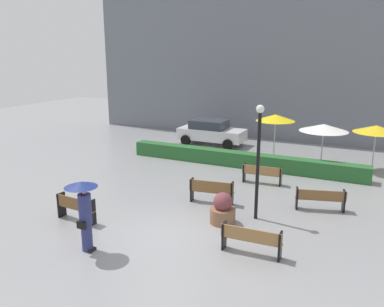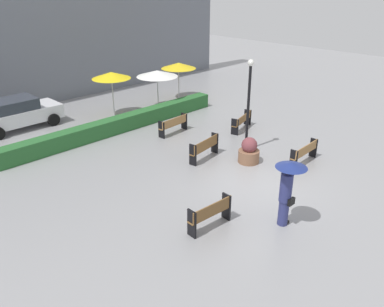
{
  "view_description": "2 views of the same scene",
  "coord_description": "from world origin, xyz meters",
  "px_view_note": "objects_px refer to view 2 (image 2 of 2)",
  "views": [
    {
      "loc": [
        5.96,
        -10.31,
        5.76
      ],
      "look_at": [
        -1.29,
        4.68,
        1.45
      ],
      "focal_mm": 36.93,
      "sensor_mm": 36.0,
      "label": 1
    },
    {
      "loc": [
        -10.96,
        -7.4,
        7.14
      ],
      "look_at": [
        -0.98,
        2.54,
        0.83
      ],
      "focal_mm": 36.95,
      "sensor_mm": 36.0,
      "label": 2
    }
  ],
  "objects_px": {
    "lamp_post": "(249,97)",
    "parked_car": "(17,113)",
    "bench_mid_center": "(205,147)",
    "pedestrian_with_umbrella": "(288,186)",
    "bench_back_row": "(174,124)",
    "patio_umbrella_yellow": "(111,75)",
    "bench_near_left": "(211,213)",
    "bench_far_right": "(242,121)",
    "patio_umbrella_yellow_far": "(179,66)",
    "bench_near_right": "(305,152)",
    "planter_pot": "(249,152)",
    "patio_umbrella_white": "(157,73)"
  },
  "relations": [
    {
      "from": "lamp_post",
      "to": "parked_car",
      "type": "bearing_deg",
      "value": 120.96
    },
    {
      "from": "bench_mid_center",
      "to": "pedestrian_with_umbrella",
      "type": "distance_m",
      "value": 5.52
    },
    {
      "from": "bench_back_row",
      "to": "patio_umbrella_yellow",
      "type": "distance_m",
      "value": 4.68
    },
    {
      "from": "bench_back_row",
      "to": "patio_umbrella_yellow",
      "type": "bearing_deg",
      "value": 97.58
    },
    {
      "from": "bench_near_left",
      "to": "pedestrian_with_umbrella",
      "type": "relative_size",
      "value": 0.73
    },
    {
      "from": "bench_far_right",
      "to": "lamp_post",
      "type": "xyz_separation_m",
      "value": [
        -1.94,
        -1.75,
        1.99
      ]
    },
    {
      "from": "patio_umbrella_yellow_far",
      "to": "bench_near_right",
      "type": "bearing_deg",
      "value": -105.09
    },
    {
      "from": "planter_pot",
      "to": "bench_near_right",
      "type": "bearing_deg",
      "value": -47.68
    },
    {
      "from": "bench_near_right",
      "to": "patio_umbrella_white",
      "type": "xyz_separation_m",
      "value": [
        0.52,
        9.93,
        1.62
      ]
    },
    {
      "from": "planter_pot",
      "to": "patio_umbrella_yellow",
      "type": "xyz_separation_m",
      "value": [
        -0.53,
        8.95,
        1.85
      ]
    },
    {
      "from": "bench_mid_center",
      "to": "patio_umbrella_yellow_far",
      "type": "height_order",
      "value": "patio_umbrella_yellow_far"
    },
    {
      "from": "bench_far_right",
      "to": "lamp_post",
      "type": "distance_m",
      "value": 3.28
    },
    {
      "from": "patio_umbrella_white",
      "to": "patio_umbrella_yellow_far",
      "type": "xyz_separation_m",
      "value": [
        2.35,
        0.72,
        0.0
      ]
    },
    {
      "from": "planter_pot",
      "to": "patio_umbrella_yellow_far",
      "type": "height_order",
      "value": "patio_umbrella_yellow_far"
    },
    {
      "from": "bench_back_row",
      "to": "bench_mid_center",
      "type": "xyz_separation_m",
      "value": [
        -1.11,
        -3.16,
        0.05
      ]
    },
    {
      "from": "bench_far_right",
      "to": "bench_near_right",
      "type": "height_order",
      "value": "bench_near_right"
    },
    {
      "from": "planter_pot",
      "to": "patio_umbrella_yellow_far",
      "type": "relative_size",
      "value": 0.48
    },
    {
      "from": "planter_pot",
      "to": "parked_car",
      "type": "relative_size",
      "value": 0.26
    },
    {
      "from": "bench_far_right",
      "to": "planter_pot",
      "type": "xyz_separation_m",
      "value": [
        -2.86,
        -2.61,
        -0.01
      ]
    },
    {
      "from": "bench_near_left",
      "to": "patio_umbrella_white",
      "type": "distance_m",
      "value": 12.43
    },
    {
      "from": "pedestrian_with_umbrella",
      "to": "patio_umbrella_white",
      "type": "bearing_deg",
      "value": 67.14
    },
    {
      "from": "lamp_post",
      "to": "patio_umbrella_yellow_far",
      "type": "xyz_separation_m",
      "value": [
        3.5,
        8.08,
        -0.35
      ]
    },
    {
      "from": "bench_back_row",
      "to": "bench_mid_center",
      "type": "relative_size",
      "value": 1.01
    },
    {
      "from": "planter_pot",
      "to": "parked_car",
      "type": "bearing_deg",
      "value": 115.06
    },
    {
      "from": "patio_umbrella_yellow",
      "to": "patio_umbrella_yellow_far",
      "type": "relative_size",
      "value": 1.09
    },
    {
      "from": "patio_umbrella_yellow_far",
      "to": "pedestrian_with_umbrella",
      "type": "bearing_deg",
      "value": -120.32
    },
    {
      "from": "bench_near_left",
      "to": "planter_pot",
      "type": "relative_size",
      "value": 1.45
    },
    {
      "from": "pedestrian_with_umbrella",
      "to": "patio_umbrella_yellow",
      "type": "height_order",
      "value": "patio_umbrella_yellow"
    },
    {
      "from": "pedestrian_with_umbrella",
      "to": "lamp_post",
      "type": "bearing_deg",
      "value": 49.34
    },
    {
      "from": "bench_far_right",
      "to": "bench_mid_center",
      "type": "relative_size",
      "value": 1.03
    },
    {
      "from": "bench_mid_center",
      "to": "lamp_post",
      "type": "relative_size",
      "value": 0.43
    },
    {
      "from": "bench_near_left",
      "to": "pedestrian_with_umbrella",
      "type": "height_order",
      "value": "pedestrian_with_umbrella"
    },
    {
      "from": "patio_umbrella_yellow_far",
      "to": "bench_near_left",
      "type": "bearing_deg",
      "value": -129.49
    },
    {
      "from": "bench_near_left",
      "to": "patio_umbrella_yellow",
      "type": "bearing_deg",
      "value": 69.43
    },
    {
      "from": "bench_mid_center",
      "to": "lamp_post",
      "type": "distance_m",
      "value": 2.85
    },
    {
      "from": "bench_near_left",
      "to": "patio_umbrella_yellow_far",
      "type": "relative_size",
      "value": 0.69
    },
    {
      "from": "bench_mid_center",
      "to": "bench_near_right",
      "type": "distance_m",
      "value": 4.16
    },
    {
      "from": "bench_far_right",
      "to": "patio_umbrella_yellow",
      "type": "relative_size",
      "value": 0.73
    },
    {
      "from": "planter_pot",
      "to": "bench_far_right",
      "type": "bearing_deg",
      "value": 42.39
    },
    {
      "from": "patio_umbrella_yellow",
      "to": "bench_mid_center",
      "type": "bearing_deg",
      "value": -94.18
    },
    {
      "from": "bench_near_right",
      "to": "patio_umbrella_yellow",
      "type": "relative_size",
      "value": 0.72
    },
    {
      "from": "patio_umbrella_white",
      "to": "pedestrian_with_umbrella",
      "type": "bearing_deg",
      "value": -112.86
    },
    {
      "from": "bench_mid_center",
      "to": "patio_umbrella_white",
      "type": "bearing_deg",
      "value": 64.88
    },
    {
      "from": "patio_umbrella_yellow_far",
      "to": "patio_umbrella_white",
      "type": "bearing_deg",
      "value": -162.99
    },
    {
      "from": "planter_pot",
      "to": "bench_near_left",
      "type": "bearing_deg",
      "value": -155.84
    },
    {
      "from": "bench_far_right",
      "to": "bench_near_right",
      "type": "bearing_deg",
      "value": -106.84
    },
    {
      "from": "bench_near_left",
      "to": "pedestrian_with_umbrella",
      "type": "bearing_deg",
      "value": -40.72
    },
    {
      "from": "pedestrian_with_umbrella",
      "to": "planter_pot",
      "type": "relative_size",
      "value": 1.98
    },
    {
      "from": "parked_car",
      "to": "patio_umbrella_white",
      "type": "bearing_deg",
      "value": -20.37
    },
    {
      "from": "lamp_post",
      "to": "patio_umbrella_yellow",
      "type": "height_order",
      "value": "lamp_post"
    }
  ]
}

